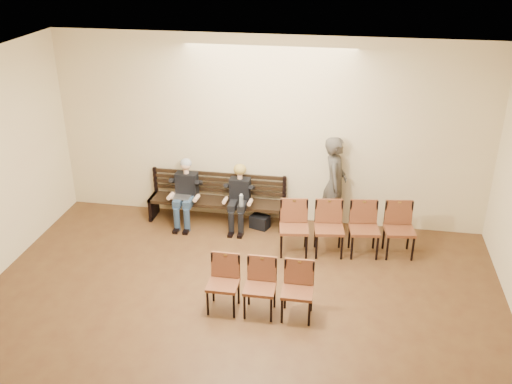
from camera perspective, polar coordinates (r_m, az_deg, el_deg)
room_walls at (r=6.31m, az=-4.47°, el=0.38°), size 8.02×10.01×3.51m
bench at (r=10.90m, az=-3.93°, el=-1.91°), size 2.60×0.90×0.45m
seated_man at (r=10.77m, az=-7.04°, el=-0.17°), size 0.50×0.69×1.20m
seated_woman at (r=10.56m, az=-1.70°, el=-0.86°), size 0.47×0.65×1.09m
laptop at (r=10.69m, az=-7.46°, el=-0.59°), size 0.35×0.30×0.24m
water_bottle at (r=10.29m, az=-1.47°, el=-1.40°), size 0.08×0.08×0.25m
bag at (r=10.70m, az=0.38°, el=-2.99°), size 0.39×0.33×0.25m
passerby at (r=10.37m, az=7.91°, el=1.44°), size 0.51×0.77×2.09m
chair_row_front at (r=9.84m, az=9.05°, el=-3.73°), size 2.33×0.82×0.94m
chair_row_back at (r=8.32m, az=0.38°, el=-9.63°), size 1.53×0.47×0.85m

